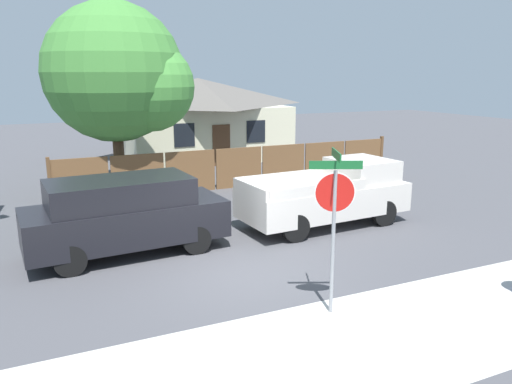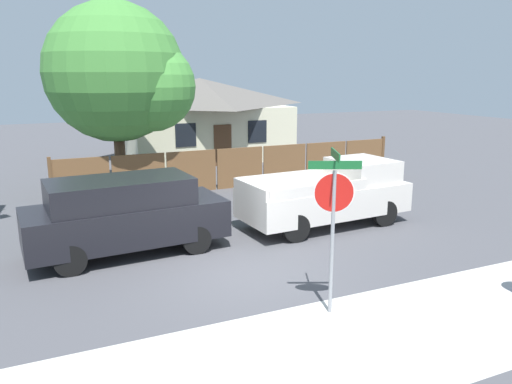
% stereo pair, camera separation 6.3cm
% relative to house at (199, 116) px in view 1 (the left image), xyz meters
% --- Properties ---
extents(ground_plane, '(80.00, 80.00, 0.00)m').
position_rel_house_xyz_m(ground_plane, '(-4.39, -16.30, -2.16)').
color(ground_plane, '#47474C').
extents(sidewalk_strip, '(36.00, 3.20, 0.01)m').
position_rel_house_xyz_m(sidewalk_strip, '(-4.39, -19.90, -2.15)').
color(sidewalk_strip, beige).
rests_on(sidewalk_strip, ground).
extents(wooden_fence, '(13.95, 0.12, 1.67)m').
position_rel_house_xyz_m(wooden_fence, '(-1.07, -8.19, -1.37)').
color(wooden_fence, brown).
rests_on(wooden_fence, ground).
extents(house, '(8.86, 7.34, 4.17)m').
position_rel_house_xyz_m(house, '(0.00, 0.00, 0.00)').
color(house, beige).
rests_on(house, ground).
extents(oak_tree, '(5.25, 5.00, 6.93)m').
position_rel_house_xyz_m(oak_tree, '(-5.24, -7.23, 2.16)').
color(oak_tree, brown).
rests_on(oak_tree, ground).
extents(red_suv, '(4.93, 2.22, 1.91)m').
position_rel_house_xyz_m(red_suv, '(-6.51, -13.95, -1.13)').
color(red_suv, black).
rests_on(red_suv, ground).
extents(orange_pickup, '(5.11, 2.31, 1.87)m').
position_rel_house_xyz_m(orange_pickup, '(-0.56, -13.93, -1.25)').
color(orange_pickup, silver).
rests_on(orange_pickup, ground).
extents(stop_sign, '(0.88, 0.79, 3.07)m').
position_rel_house_xyz_m(stop_sign, '(-3.62, -18.76, -0.08)').
color(stop_sign, gray).
rests_on(stop_sign, ground).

